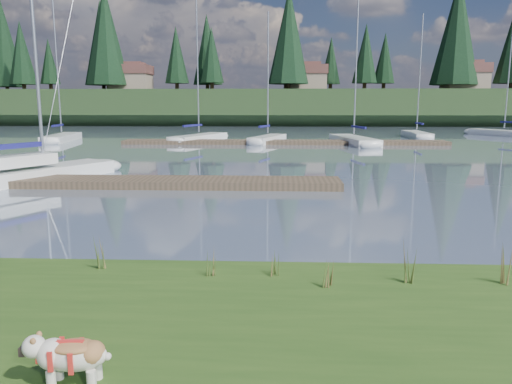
{
  "coord_description": "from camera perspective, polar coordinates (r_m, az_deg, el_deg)",
  "views": [
    {
      "loc": [
        1.53,
        -10.39,
        3.25
      ],
      "look_at": [
        1.1,
        -0.5,
        1.48
      ],
      "focal_mm": 35.0,
      "sensor_mm": 36.0,
      "label": 1
    }
  ],
  "objects": [
    {
      "name": "mud_lip",
      "position": [
        9.47,
        -7.03,
        -9.58
      ],
      "size": [
        60.0,
        0.5,
        0.14
      ],
      "primitive_type": "cube",
      "color": "#33281C",
      "rests_on": "ground"
    },
    {
      "name": "conifer_1",
      "position": [
        91.73,
        -25.23,
        14.2
      ],
      "size": [
        4.4,
        4.4,
        11.3
      ],
      "color": "#382619",
      "rests_on": "ridge"
    },
    {
      "name": "weed_4",
      "position": [
        8.16,
        8.45,
        -9.4
      ],
      "size": [
        0.17,
        0.14,
        0.45
      ],
      "color": "#475B23",
      "rests_on": "bank"
    },
    {
      "name": "sailboat_bg_5",
      "position": [
        57.13,
        25.87,
        6.16
      ],
      "size": [
        5.64,
        8.13,
        12.0
      ],
      "rotation": [
        0.0,
        0.0,
        2.09
      ],
      "color": "white",
      "rests_on": "ground"
    },
    {
      "name": "weed_3",
      "position": [
        9.28,
        -17.42,
        -6.8
      ],
      "size": [
        0.17,
        0.14,
        0.66
      ],
      "color": "#475B23",
      "rests_on": "bank"
    },
    {
      "name": "weed_5",
      "position": [
        9.1,
        26.72,
        -7.72
      ],
      "size": [
        0.17,
        0.14,
        0.68
      ],
      "color": "#475B23",
      "rests_on": "bank"
    },
    {
      "name": "dock_far",
      "position": [
        40.51,
        3.2,
        5.7
      ],
      "size": [
        26.0,
        2.2,
        0.3
      ],
      "primitive_type": "cube",
      "color": "#4C3D2C",
      "rests_on": "ground"
    },
    {
      "name": "weed_1",
      "position": [
        8.59,
        2.2,
        -8.19
      ],
      "size": [
        0.17,
        0.14,
        0.48
      ],
      "color": "#475B23",
      "rests_on": "bank"
    },
    {
      "name": "sailboat_bg_0",
      "position": [
        47.7,
        -21.07,
        5.92
      ],
      "size": [
        2.83,
        8.52,
        12.08
      ],
      "rotation": [
        0.0,
        0.0,
        1.72
      ],
      "color": "white",
      "rests_on": "ground"
    },
    {
      "name": "weed_2",
      "position": [
        8.57,
        17.11,
        -7.97
      ],
      "size": [
        0.17,
        0.14,
        0.73
      ],
      "color": "#475B23",
      "rests_on": "bank"
    },
    {
      "name": "house_2",
      "position": [
        84.44,
        22.76,
        12.1
      ],
      "size": [
        6.3,
        5.3,
        4.65
      ],
      "color": "gray",
      "rests_on": "ridge"
    },
    {
      "name": "conifer_5",
      "position": [
        81.86,
        12.43,
        15.19
      ],
      "size": [
        3.96,
        3.96,
        10.35
      ],
      "color": "#382619",
      "rests_on": "ridge"
    },
    {
      "name": "house_0",
      "position": [
        83.86,
        -14.12,
        12.58
      ],
      "size": [
        6.3,
        5.3,
        4.65
      ],
      "color": "gray",
      "rests_on": "ridge"
    },
    {
      "name": "conifer_6",
      "position": [
        83.43,
        21.98,
        16.8
      ],
      "size": [
        7.04,
        7.04,
        17.0
      ],
      "color": "#382619",
      "rests_on": "ridge"
    },
    {
      "name": "conifer_4",
      "position": [
        77.04,
        3.77,
        17.42
      ],
      "size": [
        6.16,
        6.16,
        15.1
      ],
      "color": "#382619",
      "rests_on": "ridge"
    },
    {
      "name": "sailboat_bg_2",
      "position": [
        42.6,
        1.61,
        6.17
      ],
      "size": [
        3.44,
        7.11,
        10.65
      ],
      "rotation": [
        0.0,
        0.0,
        1.26
      ],
      "color": "white",
      "rests_on": "ground"
    },
    {
      "name": "ground",
      "position": [
        40.55,
        0.35,
        5.51
      ],
      "size": [
        200.0,
        200.0,
        0.0
      ],
      "primitive_type": "plane",
      "color": "slate",
      "rests_on": "ground"
    },
    {
      "name": "sailboat_main",
      "position": [
        23.27,
        -23.18,
        2.31
      ],
      "size": [
        5.61,
        8.65,
        12.72
      ],
      "rotation": [
        0.0,
        0.0,
        1.09
      ],
      "color": "white",
      "rests_on": "ground"
    },
    {
      "name": "bulldog",
      "position": [
        5.76,
        -20.42,
        -16.96
      ],
      "size": [
        0.9,
        0.41,
        0.54
      ],
      "rotation": [
        0.0,
        0.0,
        3.19
      ],
      "color": "silver",
      "rests_on": "bank"
    },
    {
      "name": "house_1",
      "position": [
        81.62,
        5.81,
        12.91
      ],
      "size": [
        6.3,
        5.3,
        4.65
      ],
      "color": "gray",
      "rests_on": "ridge"
    },
    {
      "name": "sailboat_bg_1",
      "position": [
        44.57,
        -6.06,
        6.29
      ],
      "size": [
        4.6,
        8.67,
        12.79
      ],
      "rotation": [
        0.0,
        0.0,
        1.21
      ],
      "color": "white",
      "rests_on": "ground"
    },
    {
      "name": "weed_0",
      "position": [
        8.58,
        -4.9,
        -8.12
      ],
      "size": [
        0.17,
        0.14,
        0.53
      ],
      "color": "#475B23",
      "rests_on": "bank"
    },
    {
      "name": "sailboat_bg_4",
      "position": [
        51.0,
        17.69,
        6.35
      ],
      "size": [
        1.8,
        7.83,
        11.49
      ],
      "rotation": [
        0.0,
        0.0,
        1.54
      ],
      "color": "white",
      "rests_on": "ground"
    },
    {
      "name": "conifer_2",
      "position": [
        83.4,
        -16.78,
        16.78
      ],
      "size": [
        6.6,
        6.6,
        16.05
      ],
      "color": "#382619",
      "rests_on": "ridge"
    },
    {
      "name": "sailboat_bg_3",
      "position": [
        42.33,
        10.75,
        5.96
      ],
      "size": [
        3.34,
        9.41,
        13.43
      ],
      "rotation": [
        0.0,
        0.0,
        1.74
      ],
      "color": "white",
      "rests_on": "ground"
    },
    {
      "name": "dock_near",
      "position": [
        20.4,
        -13.24,
        1.1
      ],
      "size": [
        16.0,
        2.0,
        0.3
      ],
      "primitive_type": "cube",
      "color": "#4C3D2C",
      "rests_on": "ground"
    },
    {
      "name": "conifer_3",
      "position": [
        83.63,
        -5.63,
        15.88
      ],
      "size": [
        4.84,
        4.84,
        12.25
      ],
      "color": "#382619",
      "rests_on": "ridge"
    },
    {
      "name": "ridge",
      "position": [
        83.41,
        1.5,
        9.59
      ],
      "size": [
        200.0,
        20.0,
        5.0
      ],
      "primitive_type": "cube",
      "color": "black",
      "rests_on": "ground"
    }
  ]
}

